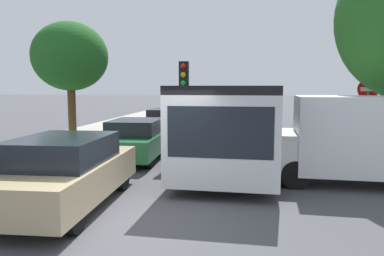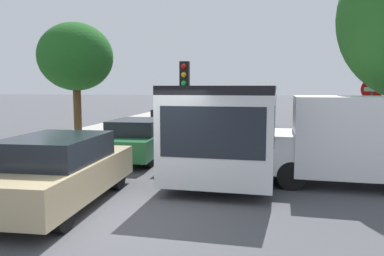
{
  "view_description": "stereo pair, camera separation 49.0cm",
  "coord_description": "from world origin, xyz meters",
  "px_view_note": "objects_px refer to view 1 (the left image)",
  "views": [
    {
      "loc": [
        1.86,
        -6.67,
        2.57
      ],
      "look_at": [
        0.2,
        5.44,
        1.2
      ],
      "focal_mm": 35.0,
      "sensor_mm": 36.0,
      "label": 1
    },
    {
      "loc": [
        2.34,
        -6.59,
        2.57
      ],
      "look_at": [
        0.2,
        5.44,
        1.2
      ],
      "focal_mm": 35.0,
      "sensor_mm": 36.0,
      "label": 2
    }
  ],
  "objects_px": {
    "queued_car_tan": "(65,172)",
    "no_entry_sign": "(367,107)",
    "queued_car_red": "(168,123)",
    "articulated_bus": "(241,111)",
    "city_bus_rear": "(202,99)",
    "traffic_light": "(184,88)",
    "queued_car_green": "(137,139)",
    "white_van": "(367,137)",
    "tree_left_mid": "(70,57)"
  },
  "relations": [
    {
      "from": "queued_car_green",
      "to": "no_entry_sign",
      "type": "height_order",
      "value": "no_entry_sign"
    },
    {
      "from": "white_van",
      "to": "queued_car_red",
      "type": "bearing_deg",
      "value": -45.7
    },
    {
      "from": "articulated_bus",
      "to": "city_bus_rear",
      "type": "height_order",
      "value": "articulated_bus"
    },
    {
      "from": "city_bus_rear",
      "to": "no_entry_sign",
      "type": "height_order",
      "value": "no_entry_sign"
    },
    {
      "from": "queued_car_tan",
      "to": "white_van",
      "type": "distance_m",
      "value": 7.53
    },
    {
      "from": "articulated_bus",
      "to": "tree_left_mid",
      "type": "xyz_separation_m",
      "value": [
        -7.47,
        -0.79,
        2.36
      ]
    },
    {
      "from": "queued_car_red",
      "to": "traffic_light",
      "type": "distance_m",
      "value": 6.0
    },
    {
      "from": "city_bus_rear",
      "to": "traffic_light",
      "type": "distance_m",
      "value": 20.02
    },
    {
      "from": "queued_car_red",
      "to": "queued_car_tan",
      "type": "bearing_deg",
      "value": 178.52
    },
    {
      "from": "city_bus_rear",
      "to": "queued_car_tan",
      "type": "bearing_deg",
      "value": -178.57
    },
    {
      "from": "no_entry_sign",
      "to": "white_van",
      "type": "bearing_deg",
      "value": -16.64
    },
    {
      "from": "no_entry_sign",
      "to": "city_bus_rear",
      "type": "bearing_deg",
      "value": -158.13
    },
    {
      "from": "articulated_bus",
      "to": "queued_car_red",
      "type": "relative_size",
      "value": 4.11
    },
    {
      "from": "queued_car_tan",
      "to": "queued_car_green",
      "type": "bearing_deg",
      "value": -1.79
    },
    {
      "from": "queued_car_green",
      "to": "no_entry_sign",
      "type": "xyz_separation_m",
      "value": [
        7.83,
        0.79,
        1.16
      ]
    },
    {
      "from": "queued_car_green",
      "to": "white_van",
      "type": "distance_m",
      "value": 7.3
    },
    {
      "from": "queued_car_red",
      "to": "no_entry_sign",
      "type": "bearing_deg",
      "value": -122.64
    },
    {
      "from": "queued_car_tan",
      "to": "traffic_light",
      "type": "bearing_deg",
      "value": -19.24
    },
    {
      "from": "city_bus_rear",
      "to": "no_entry_sign",
      "type": "relative_size",
      "value": 4.17
    },
    {
      "from": "traffic_light",
      "to": "tree_left_mid",
      "type": "bearing_deg",
      "value": -119.78
    },
    {
      "from": "city_bus_rear",
      "to": "traffic_light",
      "type": "bearing_deg",
      "value": -173.77
    },
    {
      "from": "white_van",
      "to": "tree_left_mid",
      "type": "height_order",
      "value": "tree_left_mid"
    },
    {
      "from": "queued_car_green",
      "to": "tree_left_mid",
      "type": "xyz_separation_m",
      "value": [
        -3.89,
        3.22,
        3.13
      ]
    },
    {
      "from": "articulated_bus",
      "to": "queued_car_red",
      "type": "bearing_deg",
      "value": -110.55
    },
    {
      "from": "city_bus_rear",
      "to": "queued_car_tan",
      "type": "relative_size",
      "value": 2.66
    },
    {
      "from": "queued_car_red",
      "to": "tree_left_mid",
      "type": "bearing_deg",
      "value": 119.74
    },
    {
      "from": "queued_car_green",
      "to": "no_entry_sign",
      "type": "relative_size",
      "value": 1.46
    },
    {
      "from": "queued_car_green",
      "to": "traffic_light",
      "type": "bearing_deg",
      "value": -89.1
    },
    {
      "from": "articulated_bus",
      "to": "city_bus_rear",
      "type": "relative_size",
      "value": 1.49
    },
    {
      "from": "queued_car_tan",
      "to": "queued_car_red",
      "type": "xyz_separation_m",
      "value": [
        0.02,
        10.78,
        -0.03
      ]
    },
    {
      "from": "queued_car_tan",
      "to": "no_entry_sign",
      "type": "distance_m",
      "value": 9.96
    },
    {
      "from": "queued_car_green",
      "to": "city_bus_rear",
      "type": "bearing_deg",
      "value": -1.73
    },
    {
      "from": "tree_left_mid",
      "to": "traffic_light",
      "type": "bearing_deg",
      "value": -29.55
    },
    {
      "from": "articulated_bus",
      "to": "white_van",
      "type": "xyz_separation_m",
      "value": [
        3.32,
        -6.34,
        -0.25
      ]
    },
    {
      "from": "queued_car_tan",
      "to": "white_van",
      "type": "xyz_separation_m",
      "value": [
        6.94,
        2.89,
        0.47
      ]
    },
    {
      "from": "queued_car_red",
      "to": "traffic_light",
      "type": "xyz_separation_m",
      "value": [
        1.69,
        -5.49,
        1.76
      ]
    },
    {
      "from": "articulated_bus",
      "to": "city_bus_rear",
      "type": "bearing_deg",
      "value": -165.14
    },
    {
      "from": "queued_car_tan",
      "to": "no_entry_sign",
      "type": "relative_size",
      "value": 1.57
    },
    {
      "from": "queued_car_tan",
      "to": "city_bus_rear",
      "type": "bearing_deg",
      "value": -1.74
    },
    {
      "from": "city_bus_rear",
      "to": "white_van",
      "type": "bearing_deg",
      "value": -161.33
    },
    {
      "from": "queued_car_tan",
      "to": "traffic_light",
      "type": "xyz_separation_m",
      "value": [
        1.7,
        5.29,
        1.73
      ]
    },
    {
      "from": "queued_car_tan",
      "to": "no_entry_sign",
      "type": "height_order",
      "value": "no_entry_sign"
    },
    {
      "from": "queued_car_green",
      "to": "traffic_light",
      "type": "relative_size",
      "value": 1.21
    },
    {
      "from": "city_bus_rear",
      "to": "traffic_light",
      "type": "height_order",
      "value": "traffic_light"
    },
    {
      "from": "articulated_bus",
      "to": "tree_left_mid",
      "type": "bearing_deg",
      "value": -81.28
    },
    {
      "from": "queued_car_red",
      "to": "tree_left_mid",
      "type": "distance_m",
      "value": 5.48
    },
    {
      "from": "queued_car_red",
      "to": "traffic_light",
      "type": "height_order",
      "value": "traffic_light"
    },
    {
      "from": "queued_car_green",
      "to": "tree_left_mid",
      "type": "distance_m",
      "value": 5.94
    },
    {
      "from": "queued_car_green",
      "to": "queued_car_red",
      "type": "distance_m",
      "value": 5.55
    },
    {
      "from": "articulated_bus",
      "to": "queued_car_red",
      "type": "height_order",
      "value": "articulated_bus"
    }
  ]
}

